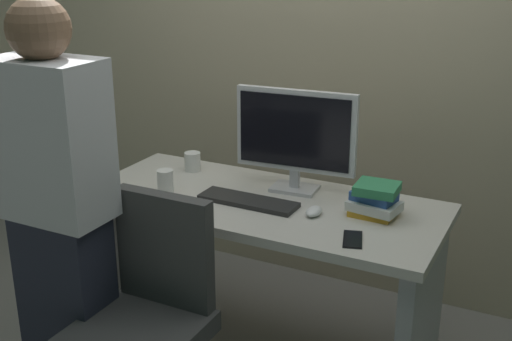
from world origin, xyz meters
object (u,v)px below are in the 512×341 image
Objects in this scene: mouse at (314,211)px; book_stack at (375,200)px; keyboard at (248,201)px; cup_near_keyboard at (165,181)px; person_at_desk at (59,218)px; monitor at (295,135)px; desk at (261,248)px; cup_by_monitor at (193,161)px; office_chair at (148,334)px; cell_phone at (353,239)px.

mouse is 0.47× the size of book_stack.
keyboard is 0.39m from cup_near_keyboard.
mouse is 0.98× the size of cup_near_keyboard.
person_at_desk is 16.07× the size of cup_near_keyboard.
person_at_desk is 1.04m from monitor.
cup_near_keyboard is at bearing -151.13° from monitor.
desk is 17.30× the size of cup_by_monitor.
keyboard is (0.11, 0.60, 0.34)m from office_chair.
keyboard is 2.00× the size of book_stack.
monitor is at bearing 129.63° from mouse.
person_at_desk reaches higher than keyboard.
cup_near_keyboard is at bearing -165.94° from desk.
person_at_desk reaches higher than office_chair.
book_stack is (0.48, 0.06, 0.30)m from desk.
office_chair is at bearing -105.17° from monitor.
mouse is at bearing 55.95° from office_chair.
person_at_desk is 3.03× the size of monitor.
cell_phone is (0.40, -0.38, -0.25)m from monitor.
keyboard is 2.99× the size of cell_phone.
cup_by_monitor reaches higher than cell_phone.
monitor is (0.08, 0.17, 0.48)m from desk.
cup_by_monitor reaches higher than keyboard.
cup_by_monitor is at bearing 161.45° from mouse.
mouse is 0.25m from book_stack.
monitor is (0.22, 0.82, 0.58)m from office_chair.
monitor is 1.26× the size of keyboard.
keyboard is at bearing 146.48° from cell_phone.
person_at_desk is 0.78m from keyboard.
cup_near_keyboard is (-0.68, -0.05, 0.03)m from mouse.
mouse is at bearing -18.55° from cup_by_monitor.
mouse is at bearing 4.52° from cup_near_keyboard.
mouse is at bearing -153.26° from book_stack.
mouse is at bearing 127.24° from cell_phone.
mouse is (0.26, -0.05, 0.24)m from desk.
office_chair is at bearing -69.11° from cup_by_monitor.
cell_phone is at bearing -15.37° from keyboard.
monitor is at bearing 119.37° from cell_phone.
cell_phone is at bearing -22.80° from cup_by_monitor.
cup_near_keyboard is at bearing -175.48° from mouse.
office_chair is 6.53× the size of cell_phone.
office_chair is 9.40× the size of mouse.
person_at_desk is 7.63× the size of book_stack.
desk is 0.68m from office_chair.
book_stack reaches higher than cup_by_monitor.
cup_by_monitor reaches higher than mouse.
person_at_desk is (-0.35, -0.03, 0.41)m from office_chair.
office_chair is at bearing -102.41° from desk.
book_stack is (0.98, 0.74, -0.02)m from person_at_desk.
person_at_desk reaches higher than desk.
cup_near_keyboard is (-0.39, -0.05, 0.04)m from keyboard.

